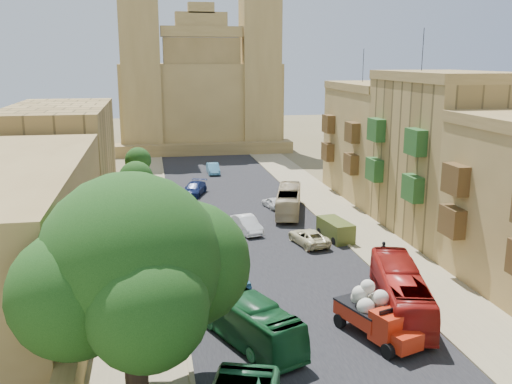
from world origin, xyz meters
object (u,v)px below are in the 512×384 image
object	(u,v)px
street_tree_b	(133,212)
pedestrian_c	(383,252)
ficus_tree	(133,270)
street_tree_a	(129,273)
street_tree_c	(136,179)
car_blue_a	(232,276)
car_white_b	(273,203)
church	(199,91)
street_tree_d	(138,161)
pedestrian_a	(410,278)
olive_pickup	(335,230)
bus_red_east	(400,291)
red_truck	(376,315)
bus_green_north	(242,316)
car_white_a	(247,224)
car_blue_b	(213,169)
bus_cream_east	(289,201)
car_cream	(308,237)
car_dkblue	(194,189)

from	to	relation	value
street_tree_b	pedestrian_c	xyz separation A→B (m)	(18.15, -5.73, -2.45)
ficus_tree	street_tree_a	world-z (taller)	ficus_tree
street_tree_c	car_blue_a	size ratio (longest dim) A/B	1.39
car_white_b	ficus_tree	bearing A→B (deg)	55.67
ficus_tree	street_tree_a	xyz separation A→B (m)	(-0.59, 7.99, -3.20)
church	car_blue_a	bearing A→B (deg)	-93.19
street_tree_d	pedestrian_a	size ratio (longest dim) A/B	3.15
ficus_tree	car_blue_a	distance (m)	14.56
street_tree_b	street_tree_c	world-z (taller)	street_tree_c
street_tree_d	olive_pickup	xyz separation A→B (m)	(16.50, -23.55, -2.36)
olive_pickup	bus_red_east	distance (m)	14.44
red_truck	olive_pickup	xyz separation A→B (m)	(3.38, 17.15, -0.57)
street_tree_c	olive_pickup	size ratio (longest dim) A/B	1.25
olive_pickup	pedestrian_a	world-z (taller)	olive_pickup
car_white_b	pedestrian_c	world-z (taller)	pedestrian_c
bus_green_north	street_tree_a	bearing A→B (deg)	128.04
street_tree_b	bus_red_east	xyz separation A→B (m)	(15.73, -13.96, -1.90)
street_tree_b	street_tree_c	size ratio (longest dim) A/B	0.95
church	street_tree_c	xyz separation A→B (m)	(-10.00, -42.61, -6.05)
pedestrian_a	street_tree_b	bearing A→B (deg)	-15.03
street_tree_b	olive_pickup	bearing A→B (deg)	1.55
ficus_tree	pedestrian_a	distance (m)	20.40
street_tree_c	pedestrian_a	size ratio (longest dim) A/B	3.45
car_white_b	car_white_a	bearing A→B (deg)	50.58
red_truck	car_white_b	world-z (taller)	red_truck
street_tree_b	car_blue_b	xyz separation A→B (m)	(9.50, 30.25, -2.60)
bus_cream_east	car_blue_b	bearing A→B (deg)	-60.55
street_tree_d	car_white_a	size ratio (longest dim) A/B	1.08
bus_green_north	car_blue_a	distance (m)	7.49
car_blue_a	pedestrian_c	xyz separation A→B (m)	(11.64, 2.13, 0.21)
red_truck	car_white_b	bearing A→B (deg)	89.20
street_tree_a	red_truck	bearing A→B (deg)	-19.71
street_tree_d	car_white_b	world-z (taller)	street_tree_d
bus_green_north	car_blue_b	size ratio (longest dim) A/B	2.20
street_tree_b	street_tree_d	bearing A→B (deg)	90.00
street_tree_b	street_tree_d	world-z (taller)	street_tree_b
car_cream	car_blue_b	size ratio (longest dim) A/B	1.08
street_tree_d	bus_green_north	world-z (taller)	street_tree_d
street_tree_c	pedestrian_a	world-z (taller)	street_tree_c
car_blue_a	car_dkblue	size ratio (longest dim) A/B	0.76
street_tree_c	car_blue_a	bearing A→B (deg)	-71.84
street_tree_a	red_truck	world-z (taller)	street_tree_a
street_tree_c	bus_green_north	world-z (taller)	street_tree_c
bus_green_north	pedestrian_c	xyz separation A→B (m)	(12.15, 9.57, -0.44)
street_tree_a	car_dkblue	world-z (taller)	street_tree_a
bus_green_north	bus_cream_east	xyz separation A→B (m)	(8.58, 24.46, -0.02)
church	car_cream	world-z (taller)	church
bus_green_north	pedestrian_c	bearing A→B (deg)	15.15
red_truck	car_blue_b	bearing A→B (deg)	94.40
church	street_tree_a	world-z (taller)	church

